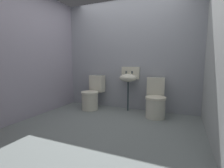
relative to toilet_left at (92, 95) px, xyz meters
The scene contains 7 objects.
ground_plane 1.25m from the toilet_left, 50.05° to the right, with size 3.52×2.93×0.08m, color slate.
wall_back 1.27m from the toilet_left, 27.59° to the left, with size 3.52×0.10×2.50m, color #9B9FAA.
wall_left 1.50m from the toilet_left, 136.01° to the right, with size 0.10×2.73×2.50m, color #9F99AA.
wall_right 2.68m from the toilet_left, 18.92° to the right, with size 0.10×2.73×2.50m, color #A0A5A5.
toilet_left is the anchor object (origin of this frame).
toilet_right 1.46m from the toilet_left, ahead, with size 0.48×0.65×0.78m.
sink 0.96m from the toilet_left, 12.71° to the left, with size 0.42×0.35×0.99m.
Camera 1 is at (1.17, -2.43, 1.09)m, focal length 26.58 mm.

